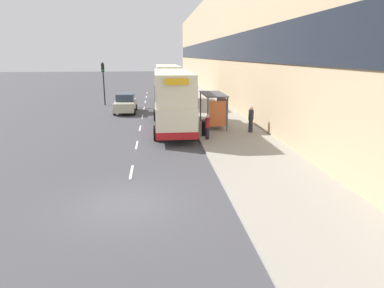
# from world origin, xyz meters

# --- Properties ---
(ground_plane) EXTENTS (220.00, 220.00, 0.00)m
(ground_plane) POSITION_xyz_m (0.00, 0.00, 0.00)
(ground_plane) COLOR #424247
(pavement) EXTENTS (5.00, 93.00, 0.14)m
(pavement) POSITION_xyz_m (6.50, 38.50, 0.07)
(pavement) COLOR gray
(pavement) RESTS_ON ground_plane
(terrace_facade) EXTENTS (3.10, 93.00, 13.67)m
(terrace_facade) POSITION_xyz_m (10.49, 38.50, 6.83)
(terrace_facade) COLOR tan
(terrace_facade) RESTS_ON ground_plane
(lane_mark_0) EXTENTS (0.12, 2.00, 0.01)m
(lane_mark_0) POSITION_xyz_m (0.00, 3.75, 0.01)
(lane_mark_0) COLOR silver
(lane_mark_0) RESTS_ON ground_plane
(lane_mark_1) EXTENTS (0.12, 2.00, 0.01)m
(lane_mark_1) POSITION_xyz_m (0.00, 8.87, 0.01)
(lane_mark_1) COLOR silver
(lane_mark_1) RESTS_ON ground_plane
(lane_mark_2) EXTENTS (0.12, 2.00, 0.01)m
(lane_mark_2) POSITION_xyz_m (0.00, 13.98, 0.01)
(lane_mark_2) COLOR silver
(lane_mark_2) RESTS_ON ground_plane
(lane_mark_3) EXTENTS (0.12, 2.00, 0.01)m
(lane_mark_3) POSITION_xyz_m (0.00, 19.09, 0.01)
(lane_mark_3) COLOR silver
(lane_mark_3) RESTS_ON ground_plane
(lane_mark_4) EXTENTS (0.12, 2.00, 0.01)m
(lane_mark_4) POSITION_xyz_m (0.00, 24.21, 0.01)
(lane_mark_4) COLOR silver
(lane_mark_4) RESTS_ON ground_plane
(lane_mark_5) EXTENTS (0.12, 2.00, 0.01)m
(lane_mark_5) POSITION_xyz_m (0.00, 29.32, 0.01)
(lane_mark_5) COLOR silver
(lane_mark_5) RESTS_ON ground_plane
(lane_mark_6) EXTENTS (0.12, 2.00, 0.01)m
(lane_mark_6) POSITION_xyz_m (0.00, 34.44, 0.01)
(lane_mark_6) COLOR silver
(lane_mark_6) RESTS_ON ground_plane
(lane_mark_7) EXTENTS (0.12, 2.00, 0.01)m
(lane_mark_7) POSITION_xyz_m (0.00, 39.55, 0.01)
(lane_mark_7) COLOR silver
(lane_mark_7) RESTS_ON ground_plane
(bus_shelter) EXTENTS (1.60, 4.20, 2.48)m
(bus_shelter) POSITION_xyz_m (5.77, 13.36, 1.88)
(bus_shelter) COLOR #4C4C51
(bus_shelter) RESTS_ON ground_plane
(double_decker_bus_near) EXTENTS (2.85, 10.80, 4.30)m
(double_decker_bus_near) POSITION_xyz_m (2.47, 13.26, 2.28)
(double_decker_bus_near) COLOR beige
(double_decker_bus_near) RESTS_ON ground_plane
(double_decker_bus_ahead) EXTENTS (2.85, 10.99, 4.30)m
(double_decker_bus_ahead) POSITION_xyz_m (2.67, 27.46, 2.29)
(double_decker_bus_ahead) COLOR beige
(double_decker_bus_ahead) RESTS_ON ground_plane
(car_0) EXTENTS (1.95, 4.45, 1.84)m
(car_0) POSITION_xyz_m (2.61, 54.87, 0.90)
(car_0) COLOR #B7B799
(car_0) RESTS_ON ground_plane
(car_1) EXTENTS (2.03, 4.45, 1.73)m
(car_1) POSITION_xyz_m (2.53, 43.45, 0.86)
(car_1) COLOR #B7B799
(car_1) RESTS_ON ground_plane
(car_2) EXTENTS (2.06, 4.57, 1.83)m
(car_2) POSITION_xyz_m (-1.68, 21.60, 0.90)
(car_2) COLOR #B7B799
(car_2) RESTS_ON ground_plane
(pedestrian_at_shelter) EXTENTS (0.36, 0.36, 1.83)m
(pedestrian_at_shelter) POSITION_xyz_m (7.88, 11.15, 1.07)
(pedestrian_at_shelter) COLOR #23232D
(pedestrian_at_shelter) RESTS_ON ground_plane
(pedestrian_1) EXTENTS (0.31, 0.31, 1.57)m
(pedestrian_1) POSITION_xyz_m (4.52, 9.38, 0.94)
(pedestrian_1) COLOR #23232D
(pedestrian_1) RESTS_ON ground_plane
(pedestrian_2) EXTENTS (0.31, 0.31, 1.59)m
(pedestrian_2) POSITION_xyz_m (4.54, 16.88, 0.95)
(pedestrian_2) COLOR #23232D
(pedestrian_2) RESTS_ON ground_plane
(litter_bin) EXTENTS (0.55, 0.55, 1.05)m
(litter_bin) POSITION_xyz_m (4.55, 10.41, 0.67)
(litter_bin) COLOR black
(litter_bin) RESTS_ON ground_plane
(traffic_light_far_kerb) EXTENTS (0.30, 0.32, 4.67)m
(traffic_light_far_kerb) POSITION_xyz_m (-4.40, 26.96, 3.15)
(traffic_light_far_kerb) COLOR black
(traffic_light_far_kerb) RESTS_ON ground_plane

